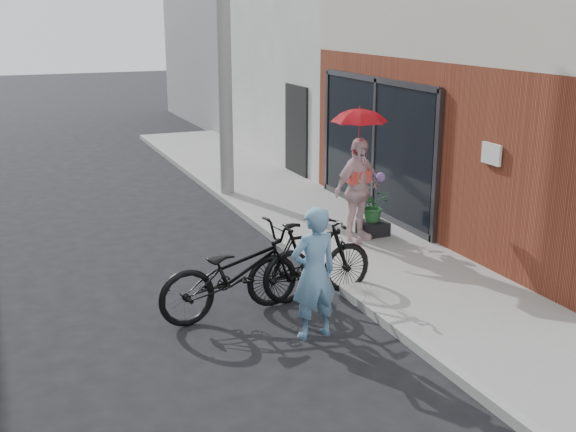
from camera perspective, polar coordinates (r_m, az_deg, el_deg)
ground at (r=9.39m, az=0.18°, el=-7.68°), size 80.00×80.00×0.00m
sidewalk at (r=11.91m, az=5.78°, el=-2.28°), size 2.20×24.00×0.12m
curb at (r=11.43m, az=0.64°, el=-2.99°), size 0.12×24.00×0.12m
plaster_building at (r=19.95m, az=9.61°, el=14.91°), size 8.00×6.00×7.00m
east_building_far at (r=26.16m, az=1.20°, el=15.29°), size 8.00×8.00×7.00m
utility_pole at (r=14.63m, az=-5.11°, el=14.81°), size 0.28×0.28×7.00m
officer at (r=8.45m, az=2.06°, el=-4.54°), size 0.62×0.43×1.61m
bike_left at (r=9.20m, az=-3.96°, el=-4.42°), size 2.26×1.07×1.14m
bike_right at (r=9.64m, az=1.77°, el=-3.52°), size 1.87×0.63×1.11m
kimono_woman at (r=11.73m, az=5.50°, el=2.07°), size 1.08×0.74×1.70m
parasol at (r=11.50m, az=5.66°, el=8.01°), size 0.85×0.85×0.75m
planter at (r=12.25m, az=6.72°, el=-0.95°), size 0.45×0.45×0.23m
potted_plant at (r=12.14m, az=6.78°, el=0.81°), size 0.50×0.43×0.55m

